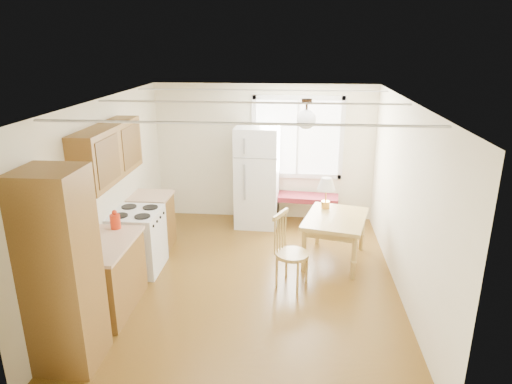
# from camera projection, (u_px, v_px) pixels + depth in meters

# --- Properties ---
(room_shell) EXTENTS (4.60, 5.60, 2.62)m
(room_shell) POSITION_uv_depth(u_px,v_px,m) (251.00, 197.00, 6.04)
(room_shell) COLOR #4D3210
(room_shell) RESTS_ON ground
(kitchen_run) EXTENTS (0.65, 3.40, 2.20)m
(kitchen_run) POSITION_uv_depth(u_px,v_px,m) (110.00, 240.00, 5.71)
(kitchen_run) COLOR brown
(kitchen_run) RESTS_ON ground
(window_unit) EXTENTS (1.64, 0.05, 1.51)m
(window_unit) POSITION_uv_depth(u_px,v_px,m) (298.00, 138.00, 8.23)
(window_unit) COLOR white
(window_unit) RESTS_ON room_shell
(pendant_light) EXTENTS (0.26, 0.26, 0.40)m
(pendant_light) POSITION_uv_depth(u_px,v_px,m) (306.00, 118.00, 6.05)
(pendant_light) COLOR black
(pendant_light) RESTS_ON room_shell
(refrigerator) EXTENTS (0.78, 0.79, 1.81)m
(refrigerator) POSITION_uv_depth(u_px,v_px,m) (257.00, 176.00, 8.16)
(refrigerator) COLOR white
(refrigerator) RESTS_ON ground
(bench) EXTENTS (1.22, 0.55, 0.55)m
(bench) POSITION_uv_depth(u_px,v_px,m) (305.00, 198.00, 8.29)
(bench) COLOR maroon
(bench) RESTS_ON ground
(dining_table) EXTENTS (1.10, 1.31, 0.71)m
(dining_table) POSITION_uv_depth(u_px,v_px,m) (335.00, 223.00, 6.84)
(dining_table) COLOR olive
(dining_table) RESTS_ON ground
(chair) EXTENTS (0.51, 0.50, 1.04)m
(chair) POSITION_uv_depth(u_px,v_px,m) (286.00, 244.00, 6.17)
(chair) COLOR olive
(chair) RESTS_ON ground
(table_lamp) EXTENTS (0.29, 0.29, 0.50)m
(table_lamp) POSITION_uv_depth(u_px,v_px,m) (326.00, 186.00, 7.06)
(table_lamp) COLOR gold
(table_lamp) RESTS_ON dining_table
(coffee_maker) EXTENTS (0.22, 0.28, 0.40)m
(coffee_maker) POSITION_uv_depth(u_px,v_px,m) (84.00, 249.00, 5.00)
(coffee_maker) COLOR black
(coffee_maker) RESTS_ON kitchen_run
(kettle) EXTENTS (0.13, 0.13, 0.25)m
(kettle) POSITION_uv_depth(u_px,v_px,m) (115.00, 221.00, 5.89)
(kettle) COLOR red
(kettle) RESTS_ON kitchen_run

